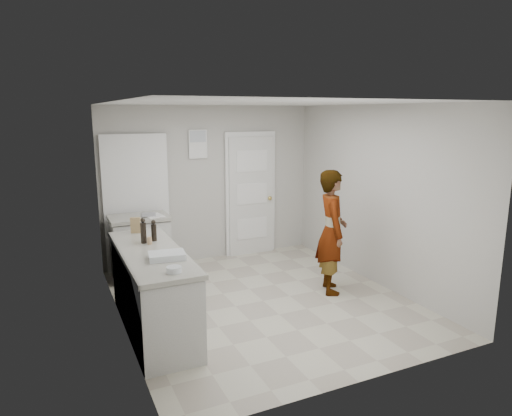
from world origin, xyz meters
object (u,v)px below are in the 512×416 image
oil_cruet_b (143,231)px  egg_bowl (174,269)px  person (332,232)px  baking_dish (167,256)px  spice_jar (149,241)px  oil_cruet_a (154,231)px  cake_mix_box (136,225)px

oil_cruet_b → egg_bowl: bearing=-86.9°
person → egg_bowl: size_ratio=11.67×
baking_dish → egg_bowl: 0.43m
spice_jar → oil_cruet_a: oil_cruet_a is taller
oil_cruet_a → cake_mix_box: bearing=105.7°
baking_dish → egg_bowl: bearing=-95.1°
oil_cruet_b → spice_jar: bearing=-57.4°
person → cake_mix_box: 2.54m
spice_jar → oil_cruet_b: size_ratio=0.28×
person → oil_cruet_a: (-2.31, 0.23, 0.21)m
oil_cruet_a → egg_bowl: size_ratio=1.76×
person → baking_dish: person is taller
cake_mix_box → egg_bowl: 1.60m
person → spice_jar: (-2.39, 0.11, 0.14)m
oil_cruet_b → baking_dish: 0.69m
person → spice_jar: bearing=109.2°
cake_mix_box → oil_cruet_a: (0.13, -0.45, 0.02)m
cake_mix_box → egg_bowl: cake_mix_box is taller
person → spice_jar: size_ratio=19.81×
oil_cruet_b → oil_cruet_a: bearing=18.5°
oil_cruet_a → baking_dish: oil_cruet_a is taller
cake_mix_box → person: bearing=4.2°
oil_cruet_b → baking_dish: (0.10, -0.68, -0.11)m
cake_mix_box → baking_dish: bearing=-65.3°
cake_mix_box → oil_cruet_b: 0.50m
cake_mix_box → spice_jar: (0.05, -0.57, -0.06)m
cake_mix_box → baking_dish: cake_mix_box is taller
person → oil_cruet_a: 2.33m
cake_mix_box → oil_cruet_b: size_ratio=0.65×
spice_jar → oil_cruet_b: 0.14m
cake_mix_box → spice_jar: 0.58m
oil_cruet_a → oil_cruet_b: bearing=-161.5°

